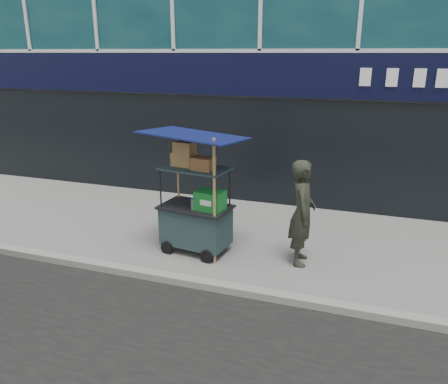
% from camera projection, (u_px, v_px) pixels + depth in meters
% --- Properties ---
extents(ground, '(80.00, 80.00, 0.00)m').
position_uv_depth(ground, '(193.00, 279.00, 6.81)').
color(ground, slate).
rests_on(ground, ground).
extents(curb, '(80.00, 0.18, 0.12)m').
position_uv_depth(curb, '(188.00, 281.00, 6.61)').
color(curb, gray).
rests_on(curb, ground).
extents(vendor_cart, '(1.74, 1.34, 2.17)m').
position_uv_depth(vendor_cart, '(196.00, 211.00, 7.55)').
color(vendor_cart, '#1B2D2F').
rests_on(vendor_cart, ground).
extents(vendor_man, '(0.50, 0.69, 1.77)m').
position_uv_depth(vendor_man, '(302.00, 213.00, 7.09)').
color(vendor_man, '#25291E').
rests_on(vendor_man, ground).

